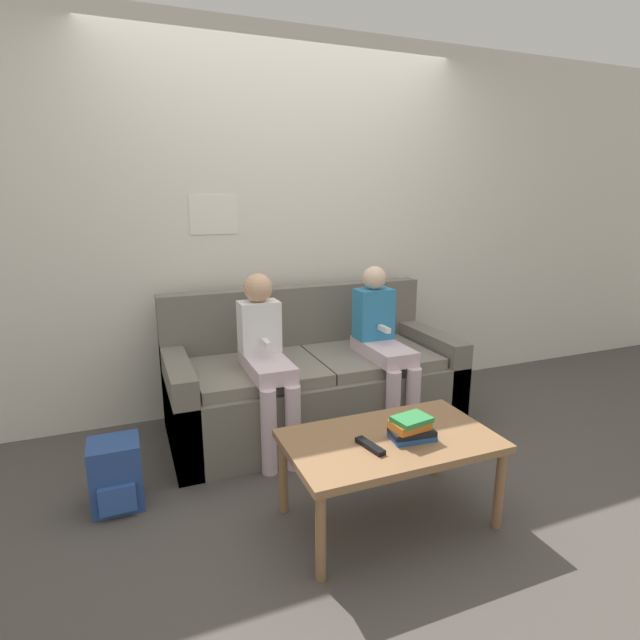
# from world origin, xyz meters

# --- Properties ---
(ground_plane) EXTENTS (10.00, 10.00, 0.00)m
(ground_plane) POSITION_xyz_m (0.00, 0.00, 0.00)
(ground_plane) COLOR #4C4742
(wall_back) EXTENTS (8.00, 0.06, 2.60)m
(wall_back) POSITION_xyz_m (-0.00, 1.04, 1.30)
(wall_back) COLOR silver
(wall_back) RESTS_ON ground_plane
(couch) EXTENTS (1.87, 0.83, 0.90)m
(couch) POSITION_xyz_m (0.00, 0.53, 0.30)
(couch) COLOR #6B665B
(couch) RESTS_ON ground_plane
(coffee_table) EXTENTS (0.97, 0.57, 0.43)m
(coffee_table) POSITION_xyz_m (-0.03, -0.55, 0.38)
(coffee_table) COLOR #8E6642
(coffee_table) RESTS_ON ground_plane
(person_left) EXTENTS (0.24, 0.56, 1.07)m
(person_left) POSITION_xyz_m (-0.37, 0.33, 0.61)
(person_left) COLOR silver
(person_left) RESTS_ON ground_plane
(person_right) EXTENTS (0.24, 0.56, 1.07)m
(person_right) POSITION_xyz_m (0.41, 0.32, 0.60)
(person_right) COLOR silver
(person_right) RESTS_ON ground_plane
(tv_remote) EXTENTS (0.07, 0.17, 0.02)m
(tv_remote) POSITION_xyz_m (-0.16, -0.61, 0.44)
(tv_remote) COLOR black
(tv_remote) RESTS_ON coffee_table
(book_stack) EXTENTS (0.21, 0.15, 0.11)m
(book_stack) POSITION_xyz_m (0.05, -0.60, 0.48)
(book_stack) COLOR #23519E
(book_stack) RESTS_ON coffee_table
(backpack) EXTENTS (0.24, 0.25, 0.34)m
(backpack) POSITION_xyz_m (-1.23, 0.04, 0.17)
(backpack) COLOR #284789
(backpack) RESTS_ON ground_plane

